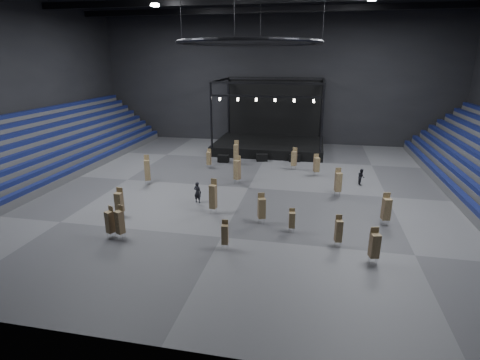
% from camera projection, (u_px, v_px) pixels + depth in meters
% --- Properties ---
extents(floor, '(50.00, 50.00, 0.00)m').
position_uv_depth(floor, '(248.00, 188.00, 35.53)').
color(floor, '#4D4D4F').
rests_on(floor, ground).
extents(wall_back, '(50.00, 0.20, 18.00)m').
position_uv_depth(wall_back, '(276.00, 79.00, 52.29)').
color(wall_back, black).
rests_on(wall_back, ground).
extents(wall_front, '(50.00, 0.20, 18.00)m').
position_uv_depth(wall_front, '(144.00, 140.00, 13.17)').
color(wall_front, black).
rests_on(wall_front, ground).
extents(wall_left, '(0.20, 42.00, 18.00)m').
position_uv_depth(wall_left, '(4.00, 87.00, 37.45)').
color(wall_left, black).
rests_on(wall_left, ground).
extents(bleachers_left, '(7.20, 40.00, 6.40)m').
position_uv_depth(bleachers_left, '(34.00, 158.00, 39.33)').
color(bleachers_left, '#48484B').
rests_on(bleachers_left, floor).
extents(stage, '(14.00, 10.00, 9.20)m').
position_uv_depth(stage, '(270.00, 138.00, 50.20)').
color(stage, black).
rests_on(stage, floor).
extents(truss_ring, '(12.30, 12.30, 5.15)m').
position_uv_depth(truss_ring, '(250.00, 42.00, 31.48)').
color(truss_ring, black).
rests_on(truss_ring, ceiling).
extents(flight_case_left, '(1.33, 0.72, 0.87)m').
position_uv_depth(flight_case_left, '(223.00, 159.00, 44.13)').
color(flight_case_left, black).
rests_on(flight_case_left, floor).
extents(flight_case_mid, '(1.43, 0.93, 0.88)m').
position_uv_depth(flight_case_mid, '(262.00, 158.00, 44.57)').
color(flight_case_mid, black).
rests_on(flight_case_mid, floor).
extents(flight_case_right, '(1.39, 0.85, 0.87)m').
position_uv_depth(flight_case_right, '(295.00, 158.00, 44.39)').
color(flight_case_right, black).
rests_on(flight_case_right, floor).
extents(chair_stack_0, '(0.64, 0.64, 2.29)m').
position_uv_depth(chair_stack_0, '(375.00, 245.00, 22.14)').
color(chair_stack_0, silver).
rests_on(chair_stack_0, floor).
extents(chair_stack_1, '(0.61, 0.61, 2.26)m').
position_uv_depth(chair_stack_1, '(110.00, 221.00, 25.40)').
color(chair_stack_1, silver).
rests_on(chair_stack_1, floor).
extents(chair_stack_2, '(0.66, 0.66, 2.91)m').
position_uv_depth(chair_stack_2, '(147.00, 170.00, 36.15)').
color(chair_stack_2, silver).
rests_on(chair_stack_2, floor).
extents(chair_stack_3, '(0.57, 0.57, 2.82)m').
position_uv_depth(chair_stack_3, '(213.00, 196.00, 29.36)').
color(chair_stack_3, silver).
rests_on(chair_stack_3, floor).
extents(chair_stack_4, '(0.54, 0.54, 2.37)m').
position_uv_depth(chair_stack_4, '(119.00, 202.00, 28.65)').
color(chair_stack_4, silver).
rests_on(chair_stack_4, floor).
extents(chair_stack_5, '(0.53, 0.53, 2.77)m').
position_uv_depth(chair_stack_5, '(236.00, 152.00, 43.10)').
color(chair_stack_5, silver).
rests_on(chair_stack_5, floor).
extents(chair_stack_6, '(0.46, 0.46, 1.97)m').
position_uv_depth(chair_stack_6, '(225.00, 234.00, 23.92)').
color(chair_stack_6, silver).
rests_on(chair_stack_6, floor).
extents(chair_stack_7, '(0.70, 0.70, 2.31)m').
position_uv_depth(chair_stack_7, '(316.00, 164.00, 38.84)').
color(chair_stack_7, silver).
rests_on(chair_stack_7, floor).
extents(chair_stack_8, '(0.70, 0.70, 2.80)m').
position_uv_depth(chair_stack_8, '(237.00, 169.00, 36.36)').
color(chair_stack_8, silver).
rests_on(chair_stack_8, floor).
extents(chair_stack_9, '(0.46, 0.46, 2.16)m').
position_uv_depth(chair_stack_9, '(209.00, 158.00, 41.67)').
color(chair_stack_9, silver).
rests_on(chair_stack_9, floor).
extents(chair_stack_10, '(0.64, 0.64, 2.43)m').
position_uv_depth(chair_stack_10, '(294.00, 158.00, 41.05)').
color(chair_stack_10, silver).
rests_on(chair_stack_10, floor).
extents(chair_stack_11, '(0.62, 0.62, 2.39)m').
position_uv_depth(chair_stack_11, '(120.00, 222.00, 25.24)').
color(chair_stack_11, silver).
rests_on(chair_stack_11, floor).
extents(chair_stack_12, '(0.67, 0.67, 2.33)m').
position_uv_depth(chair_stack_12, '(262.00, 208.00, 27.59)').
color(chair_stack_12, silver).
rests_on(chair_stack_12, floor).
extents(chair_stack_13, '(0.65, 0.65, 2.46)m').
position_uv_depth(chair_stack_13, '(386.00, 208.00, 27.26)').
color(chair_stack_13, silver).
rests_on(chair_stack_13, floor).
extents(chair_stack_14, '(0.47, 0.47, 1.74)m').
position_uv_depth(chair_stack_14, '(292.00, 219.00, 26.29)').
color(chair_stack_14, silver).
rests_on(chair_stack_14, floor).
extents(chair_stack_15, '(0.66, 0.66, 2.57)m').
position_uv_depth(chair_stack_15, '(338.00, 182.00, 33.07)').
color(chair_stack_15, silver).
rests_on(chair_stack_15, floor).
extents(chair_stack_16, '(0.51, 0.51, 2.16)m').
position_uv_depth(chair_stack_16, '(339.00, 230.00, 24.22)').
color(chair_stack_16, silver).
rests_on(chair_stack_16, floor).
extents(man_center, '(0.75, 0.58, 1.84)m').
position_uv_depth(man_center, '(198.00, 192.00, 31.65)').
color(man_center, black).
rests_on(man_center, floor).
extents(crew_member, '(0.72, 0.86, 1.57)m').
position_uv_depth(crew_member, '(361.00, 177.00, 36.27)').
color(crew_member, black).
rests_on(crew_member, floor).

